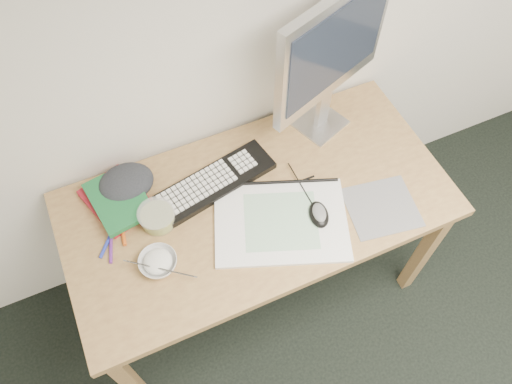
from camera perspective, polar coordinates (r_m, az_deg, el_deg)
desk at (r=1.87m, az=0.14°, el=-2.44°), size 1.40×0.70×0.75m
mousepad at (r=1.85m, az=14.15°, el=-1.70°), size 0.28×0.26×0.00m
sketchpad at (r=1.76m, az=2.86°, el=-3.42°), size 0.55×0.48×0.01m
keyboard at (r=1.84m, az=-4.60°, el=1.19°), size 0.47×0.23×0.03m
monitor at (r=1.76m, az=8.72°, el=15.63°), size 0.50×0.22×0.61m
mouse at (r=1.76m, az=7.23°, el=-2.37°), size 0.09×0.12×0.04m
rice_bowl at (r=1.70m, az=-11.11°, el=-7.92°), size 0.17×0.17×0.04m
chopsticks at (r=1.67m, az=-10.91°, el=-8.61°), size 0.20×0.16×0.02m
fruit_tub at (r=1.77m, az=-11.20°, el=-2.83°), size 0.16×0.16×0.06m
book_red at (r=1.86m, az=-15.62°, el=-0.90°), size 0.25×0.29×0.02m
book_green at (r=1.83m, az=-15.41°, el=-0.81°), size 0.21×0.27×0.02m
cloth_lump at (r=1.86m, az=-14.62°, el=1.01°), size 0.17×0.14×0.07m
pencil_pink at (r=1.80m, az=0.43°, el=-0.92°), size 0.20×0.03×0.01m
pencil_tan at (r=1.82m, az=-0.23°, el=0.11°), size 0.13×0.12×0.01m
pencil_black at (r=1.84m, az=3.95°, el=0.78°), size 0.20×0.01×0.01m
marker_blue at (r=1.79m, az=-16.60°, el=-5.45°), size 0.09×0.11×0.01m
marker_orange at (r=1.81m, az=-15.06°, el=-3.92°), size 0.03×0.14×0.01m
marker_purple at (r=1.78m, az=-16.25°, el=-5.96°), size 0.05×0.13×0.01m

